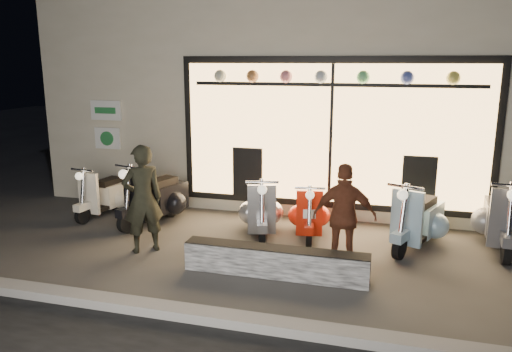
% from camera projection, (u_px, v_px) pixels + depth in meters
% --- Properties ---
extents(ground, '(40.00, 40.00, 0.00)m').
position_uv_depth(ground, '(257.00, 255.00, 7.36)').
color(ground, '#383533').
rests_on(ground, ground).
extents(kerb, '(40.00, 0.25, 0.12)m').
position_uv_depth(kerb, '(208.00, 316.00, 5.47)').
color(kerb, slate).
rests_on(kerb, ground).
extents(shop_building, '(10.20, 6.23, 4.20)m').
position_uv_depth(shop_building, '(314.00, 91.00, 11.57)').
color(shop_building, beige).
rests_on(shop_building, ground).
extents(graffiti_barrier, '(2.46, 0.28, 0.40)m').
position_uv_depth(graffiti_barrier, '(275.00, 262.00, 6.60)').
color(graffiti_barrier, black).
rests_on(graffiti_barrier, ground).
extents(scooter_silver, '(0.69, 1.38, 0.99)m').
position_uv_depth(scooter_silver, '(261.00, 209.00, 8.28)').
color(scooter_silver, black).
rests_on(scooter_silver, ground).
extents(scooter_red, '(0.54, 1.27, 0.90)m').
position_uv_depth(scooter_red, '(309.00, 212.00, 8.20)').
color(scooter_red, black).
rests_on(scooter_red, ground).
extents(scooter_black, '(0.78, 1.51, 1.08)m').
position_uv_depth(scooter_black, '(159.00, 197.00, 8.86)').
color(scooter_black, black).
rests_on(scooter_black, ground).
extents(scooter_cream, '(0.53, 1.31, 0.93)m').
position_uv_depth(scooter_cream, '(108.00, 194.00, 9.28)').
color(scooter_cream, black).
rests_on(scooter_cream, ground).
extents(scooter_blue, '(0.83, 1.43, 1.04)m').
position_uv_depth(scooter_blue, '(420.00, 219.00, 7.69)').
color(scooter_blue, black).
rests_on(scooter_blue, ground).
extents(scooter_grey, '(0.56, 1.54, 1.10)m').
position_uv_depth(scooter_grey, '(502.00, 218.00, 7.65)').
color(scooter_grey, black).
rests_on(scooter_grey, ground).
extents(man, '(0.70, 0.68, 1.62)m').
position_uv_depth(man, '(143.00, 199.00, 7.34)').
color(man, black).
rests_on(man, ground).
extents(woman, '(0.89, 0.43, 1.46)m').
position_uv_depth(woman, '(344.00, 217.00, 6.77)').
color(woman, brown).
rests_on(woman, ground).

